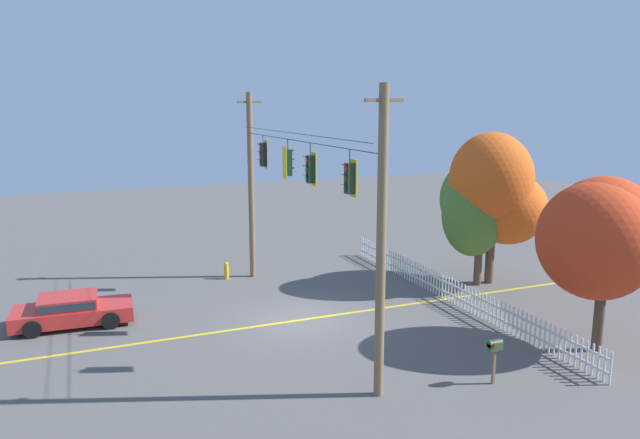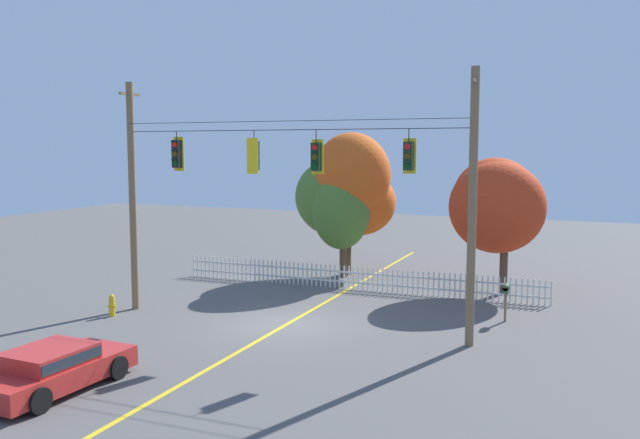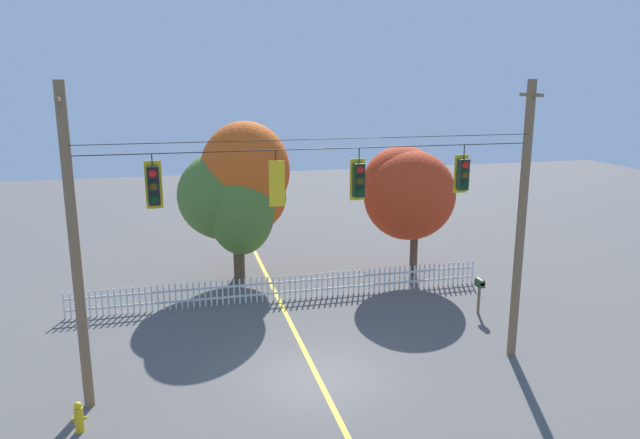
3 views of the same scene
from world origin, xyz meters
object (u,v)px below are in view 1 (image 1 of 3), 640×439
traffic_signal_westbound_side (311,169)px  autumn_oak_far_east (599,235)px  traffic_signal_northbound_secondary (288,162)px  parked_car (72,309)px  traffic_signal_northbound_primary (263,154)px  autumn_maple_mid (478,205)px  autumn_maple_near_fence (496,193)px  fire_hydrant (226,270)px  roadside_mailbox (495,348)px  traffic_signal_southbound_primary (350,178)px

traffic_signal_westbound_side → autumn_oak_far_east: 9.88m
traffic_signal_northbound_secondary → parked_car: traffic_signal_northbound_secondary is taller
traffic_signal_northbound_primary → autumn_maple_mid: (2.86, 9.21, -2.35)m
autumn_oak_far_east → autumn_maple_mid: bearing=173.6°
traffic_signal_westbound_side → autumn_maple_near_fence: size_ratio=0.22×
traffic_signal_northbound_secondary → autumn_oak_far_east: bearing=49.3°
autumn_maple_mid → parked_car: size_ratio=1.33×
fire_hydrant → autumn_maple_mid: bearing=64.5°
parked_car → fire_hydrant: 7.73m
autumn_maple_near_fence → traffic_signal_westbound_side: bearing=-77.7°
traffic_signal_westbound_side → roadside_mailbox: traffic_signal_westbound_side is taller
autumn_maple_mid → autumn_oak_far_east: (7.56, -0.85, 0.21)m
traffic_signal_southbound_primary → autumn_maple_near_fence: size_ratio=0.21×
traffic_signal_westbound_side → traffic_signal_northbound_primary: bearing=180.0°
autumn_maple_near_fence → autumn_maple_mid: 0.98m
fire_hydrant → roadside_mailbox: roadside_mailbox is taller
traffic_signal_southbound_primary → roadside_mailbox: 6.56m
traffic_signal_southbound_primary → autumn_oak_far_east: (1.66, 8.36, -2.11)m
traffic_signal_southbound_primary → autumn_maple_near_fence: (-5.31, 9.71, -1.71)m
autumn_oak_far_east → fire_hydrant: size_ratio=7.13×
traffic_signal_northbound_secondary → traffic_signal_northbound_primary: bearing=179.6°
autumn_maple_mid → parked_car: bearing=-94.3°
traffic_signal_northbound_secondary → fire_hydrant: (-5.35, -1.26, -5.55)m
traffic_signal_westbound_side → traffic_signal_southbound_primary: same height
fire_hydrant → traffic_signal_northbound_secondary: bearing=13.2°
traffic_signal_northbound_secondary → autumn_maple_mid: 9.52m
autumn_oak_far_east → traffic_signal_southbound_primary: bearing=-101.2°
parked_car → roadside_mailbox: (9.92, 11.52, 0.51)m
traffic_signal_southbound_primary → autumn_maple_mid: (-5.90, 9.21, -2.31)m
roadside_mailbox → fire_hydrant: bearing=-160.8°
autumn_maple_mid → traffic_signal_southbound_primary: bearing=-57.3°
fire_hydrant → roadside_mailbox: (13.64, 4.74, 0.72)m
traffic_signal_westbound_side → traffic_signal_southbound_primary: 3.20m
traffic_signal_northbound_secondary → roadside_mailbox: bearing=22.8°
traffic_signal_southbound_primary → traffic_signal_northbound_primary: bearing=180.0°
traffic_signal_northbound_secondary → autumn_oak_far_east: (7.20, 8.38, -2.09)m
traffic_signal_westbound_side → autumn_maple_near_fence: (-2.12, 9.70, -1.66)m
traffic_signal_westbound_side → fire_hydrant: size_ratio=1.84×
traffic_signal_northbound_secondary → fire_hydrant: size_ratio=1.85×
traffic_signal_southbound_primary → roadside_mailbox: traffic_signal_southbound_primary is taller
autumn_oak_far_east → parked_car: 18.93m
traffic_signal_northbound_secondary → traffic_signal_southbound_primary: 5.55m
autumn_maple_near_fence → autumn_maple_mid: bearing=-140.1°
autumn_maple_mid → autumn_oak_far_east: bearing=-6.4°
autumn_maple_near_fence → traffic_signal_southbound_primary: bearing=-61.3°
autumn_maple_mid → autumn_maple_near_fence: bearing=39.9°
traffic_signal_northbound_primary → autumn_oak_far_east: traffic_signal_northbound_primary is taller
traffic_signal_northbound_primary → traffic_signal_northbound_secondary: size_ratio=0.97×
traffic_signal_westbound_side → autumn_maple_mid: traffic_signal_westbound_side is taller
traffic_signal_northbound_secondary → autumn_maple_mid: (-0.36, 9.23, -2.30)m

